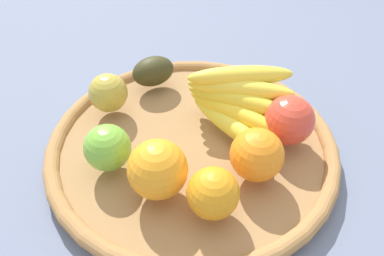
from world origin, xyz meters
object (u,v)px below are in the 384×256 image
avocado (153,71)px  apple_1 (108,93)px  orange_2 (158,169)px  orange_1 (257,155)px  orange_0 (213,193)px  banana_bunch (236,100)px  apple_2 (108,148)px  apple_0 (289,120)px

avocado → apple_1: 0.10m
apple_1 → orange_2: (-0.14, 0.15, 0.01)m
orange_1 → orange_2: 0.14m
orange_0 → avocado: bearing=-55.0°
banana_bunch → orange_2: 0.19m
apple_2 → orange_0: bearing=167.3°
apple_0 → apple_2: 0.28m
orange_1 → orange_2: size_ratio=0.93×
apple_2 → apple_1: 0.13m
orange_2 → orange_1: bearing=-151.8°
orange_1 → avocado: orange_1 is taller
orange_2 → apple_1: bearing=-45.6°
orange_1 → apple_1: (0.27, -0.08, -0.01)m
apple_2 → orange_2: bearing=164.1°
banana_bunch → orange_1: 0.12m
banana_bunch → apple_1: (0.22, 0.02, -0.01)m
banana_bunch → orange_1: banana_bunch is taller
orange_1 → apple_1: bearing=-16.7°
banana_bunch → apple_2: banana_bunch is taller
apple_0 → orange_2: (0.16, 0.15, 0.00)m
apple_2 → avocado: bearing=-87.5°
banana_bunch → avocado: 0.18m
orange_1 → apple_0: (-0.04, -0.09, 0.00)m
banana_bunch → orange_0: banana_bunch is taller
apple_0 → apple_2: (0.25, 0.13, -0.00)m
banana_bunch → apple_0: banana_bunch is taller
apple_0 → orange_0: 0.18m
orange_0 → avocado: orange_0 is taller
orange_1 → apple_1: size_ratio=1.16×
apple_2 → orange_0: (-0.17, 0.04, 0.00)m
orange_0 → apple_1: bearing=-35.5°
apple_2 → apple_1: bearing=-65.0°
banana_bunch → orange_2: (0.07, 0.17, -0.01)m
apple_0 → avocado: apple_0 is taller
banana_bunch → orange_2: bearing=66.8°
apple_1 → orange_2: size_ratio=0.80×
apple_0 → avocado: 0.27m
orange_0 → avocado: (0.18, -0.25, -0.01)m
orange_0 → apple_1: size_ratio=1.04×
orange_0 → apple_0: bearing=-115.8°
apple_0 → orange_2: 0.22m
apple_0 → apple_1: 0.30m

